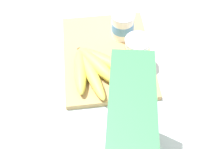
# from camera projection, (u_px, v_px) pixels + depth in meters

# --- Properties ---
(ground_plane) EXTENTS (2.40, 2.40, 0.00)m
(ground_plane) POSITION_uv_depth(u_px,v_px,m) (107.00, 58.00, 0.88)
(ground_plane) COLOR silver
(cutting_board) EXTENTS (0.33, 0.26, 0.02)m
(cutting_board) POSITION_uv_depth(u_px,v_px,m) (107.00, 56.00, 0.88)
(cutting_board) COLOR tan
(cutting_board) RESTS_ON ground_plane
(cereal_box) EXTENTS (0.21, 0.11, 0.29)m
(cereal_box) POSITION_uv_depth(u_px,v_px,m) (129.00, 136.00, 0.58)
(cereal_box) COLOR #38844C
(cereal_box) RESTS_ON ground_plane
(yogurt_cup_front) EXTENTS (0.07, 0.07, 0.08)m
(yogurt_cup_front) POSITION_uv_depth(u_px,v_px,m) (123.00, 25.00, 0.88)
(yogurt_cup_front) COLOR white
(yogurt_cup_front) RESTS_ON cutting_board
(yogurt_cup_back) EXTENTS (0.07, 0.07, 0.09)m
(yogurt_cup_back) POSITION_uv_depth(u_px,v_px,m) (137.00, 50.00, 0.82)
(yogurt_cup_back) COLOR white
(yogurt_cup_back) RESTS_ON cutting_board
(banana_bunch) EXTENTS (0.20, 0.18, 0.04)m
(banana_bunch) POSITION_uv_depth(u_px,v_px,m) (94.00, 67.00, 0.82)
(banana_bunch) COLOR #E1C850
(banana_bunch) RESTS_ON cutting_board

